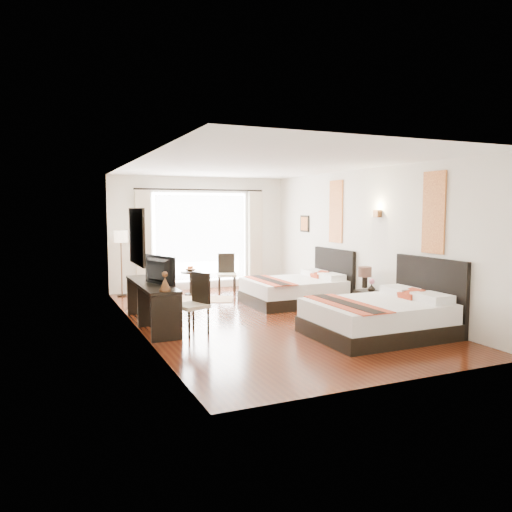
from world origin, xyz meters
name	(u,v)px	position (x,y,z in m)	size (l,w,h in m)	color
floor	(262,318)	(0.00, 0.00, -0.01)	(4.50, 7.50, 0.01)	#3E160B
ceiling	(262,165)	(0.00, 0.00, 2.79)	(4.50, 7.50, 0.02)	white
wall_headboard	(364,239)	(2.25, 0.00, 1.40)	(0.01, 7.50, 2.80)	silver
wall_desk	(137,246)	(-2.25, 0.00, 1.40)	(0.01, 7.50, 2.80)	silver
wall_window	(200,233)	(0.00, 3.75, 1.40)	(4.50, 0.01, 2.80)	silver
wall_entry	(398,263)	(0.00, -3.75, 1.40)	(4.50, 0.01, 2.80)	silver
window_glass	(201,237)	(0.00, 3.73, 1.30)	(2.40, 0.02, 2.20)	white
sheer_curtain	(201,237)	(0.00, 3.67, 1.30)	(2.30, 0.02, 2.10)	white
drape_left	(143,240)	(-1.45, 3.63, 1.28)	(0.35, 0.14, 2.35)	beige
drape_right	(255,237)	(1.45, 3.63, 1.28)	(0.35, 0.14, 2.35)	beige
art_panel_near	(434,213)	(2.23, -1.90, 1.95)	(0.03, 0.50, 1.35)	maroon
art_panel_far	(336,212)	(2.23, 1.02, 1.95)	(0.03, 0.50, 1.35)	maroon
wall_sconce	(377,214)	(2.19, -0.48, 1.92)	(0.10, 0.14, 0.14)	#4C301B
mirror_frame	(137,236)	(-2.22, 0.19, 1.55)	(0.04, 1.25, 0.95)	black
mirror_glass	(138,236)	(-2.19, 0.19, 1.55)	(0.01, 1.12, 0.82)	white
bed_near	(382,316)	(1.23, -1.90, 0.31)	(2.14, 1.67, 1.21)	black
bed_far	(297,290)	(1.29, 1.02, 0.30)	(2.03, 1.58, 1.14)	black
nightstand	(368,302)	(2.02, -0.48, 0.22)	(0.38, 0.47, 0.45)	black
table_lamp	(365,273)	(1.98, -0.41, 0.78)	(0.26, 0.26, 0.41)	black
vase	(372,285)	(1.98, -0.62, 0.57)	(0.14, 0.14, 0.15)	black
console_desk	(152,304)	(-1.99, 0.19, 0.38)	(0.50, 2.20, 0.76)	black
television	(155,270)	(-1.97, -0.06, 1.00)	(0.84, 0.11, 0.48)	black
bronze_figurine	(165,283)	(-1.99, -0.81, 0.89)	(0.18, 0.18, 0.27)	#4C301B
desk_chair	(192,315)	(-1.50, -0.59, 0.30)	(0.59, 0.59, 0.98)	#B2AA89
floor_lamp	(121,241)	(-2.00, 3.44, 1.28)	(0.30, 0.30, 1.51)	black
side_table	(191,283)	(-0.48, 2.99, 0.28)	(0.48, 0.48, 0.55)	black
fruit_bowl	(190,270)	(-0.48, 3.02, 0.58)	(0.23, 0.23, 0.06)	#482919
window_chair	(227,281)	(0.40, 2.92, 0.28)	(0.54, 0.54, 0.93)	#B2AA89
jute_rug	(205,299)	(-0.38, 2.25, 0.01)	(1.25, 0.85, 0.01)	tan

